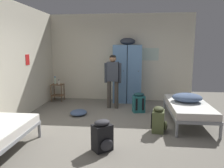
{
  "coord_description": "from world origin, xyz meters",
  "views": [
    {
      "loc": [
        0.51,
        -4.58,
        1.78
      ],
      "look_at": [
        0.0,
        0.27,
        0.95
      ],
      "focal_mm": 34.78,
      "sensor_mm": 36.0,
      "label": 1
    }
  ],
  "objects_px": {
    "locker_bank": "(127,73)",
    "bed_right": "(188,107)",
    "backpack_olive": "(159,120)",
    "shelf_unit": "(58,91)",
    "lotion_bottle": "(59,82)",
    "person_traveler": "(113,77)",
    "water_bottle": "(55,81)",
    "bedding_heap": "(187,98)",
    "clothes_pile_denim": "(79,112)",
    "backpack_teal": "(139,103)",
    "backpack_black": "(102,136)"
  },
  "relations": [
    {
      "from": "shelf_unit",
      "to": "bedding_heap",
      "type": "height_order",
      "value": "bedding_heap"
    },
    {
      "from": "bedding_heap",
      "to": "lotion_bottle",
      "type": "height_order",
      "value": "lotion_bottle"
    },
    {
      "from": "backpack_teal",
      "to": "backpack_olive",
      "type": "height_order",
      "value": "same"
    },
    {
      "from": "person_traveler",
      "to": "locker_bank",
      "type": "bearing_deg",
      "value": 63.98
    },
    {
      "from": "locker_bank",
      "to": "person_traveler",
      "type": "xyz_separation_m",
      "value": [
        -0.39,
        -0.8,
        -0.03
      ]
    },
    {
      "from": "bedding_heap",
      "to": "clothes_pile_denim",
      "type": "relative_size",
      "value": 1.36
    },
    {
      "from": "clothes_pile_denim",
      "to": "backpack_teal",
      "type": "bearing_deg",
      "value": 15.02
    },
    {
      "from": "shelf_unit",
      "to": "person_traveler",
      "type": "xyz_separation_m",
      "value": [
        1.92,
        -0.67,
        0.6
      ]
    },
    {
      "from": "person_traveler",
      "to": "lotion_bottle",
      "type": "relative_size",
      "value": 9.85
    },
    {
      "from": "bed_right",
      "to": "backpack_black",
      "type": "xyz_separation_m",
      "value": [
        -1.81,
        -1.63,
        -0.12
      ]
    },
    {
      "from": "bedding_heap",
      "to": "backpack_teal",
      "type": "distance_m",
      "value": 1.35
    },
    {
      "from": "water_bottle",
      "to": "lotion_bottle",
      "type": "bearing_deg",
      "value": -21.8
    },
    {
      "from": "shelf_unit",
      "to": "lotion_bottle",
      "type": "distance_m",
      "value": 0.31
    },
    {
      "from": "shelf_unit",
      "to": "backpack_teal",
      "type": "distance_m",
      "value": 2.85
    },
    {
      "from": "bed_right",
      "to": "person_traveler",
      "type": "relative_size",
      "value": 1.22
    },
    {
      "from": "person_traveler",
      "to": "clothes_pile_denim",
      "type": "relative_size",
      "value": 3.02
    },
    {
      "from": "bed_right",
      "to": "backpack_black",
      "type": "distance_m",
      "value": 2.44
    },
    {
      "from": "bed_right",
      "to": "clothes_pile_denim",
      "type": "height_order",
      "value": "bed_right"
    },
    {
      "from": "backpack_olive",
      "to": "bed_right",
      "type": "bearing_deg",
      "value": 41.7
    },
    {
      "from": "locker_bank",
      "to": "person_traveler",
      "type": "bearing_deg",
      "value": -116.02
    },
    {
      "from": "backpack_black",
      "to": "backpack_olive",
      "type": "relative_size",
      "value": 1.0
    },
    {
      "from": "shelf_unit",
      "to": "bed_right",
      "type": "bearing_deg",
      "value": -24.2
    },
    {
      "from": "shelf_unit",
      "to": "backpack_black",
      "type": "xyz_separation_m",
      "value": [
        2.01,
        -3.34,
        -0.09
      ]
    },
    {
      "from": "lotion_bottle",
      "to": "backpack_black",
      "type": "bearing_deg",
      "value": -59.62
    },
    {
      "from": "person_traveler",
      "to": "clothes_pile_denim",
      "type": "distance_m",
      "value": 1.43
    },
    {
      "from": "bedding_heap",
      "to": "clothes_pile_denim",
      "type": "xyz_separation_m",
      "value": [
        -2.73,
        0.23,
        -0.53
      ]
    },
    {
      "from": "lotion_bottle",
      "to": "water_bottle",
      "type": "bearing_deg",
      "value": 158.2
    },
    {
      "from": "locker_bank",
      "to": "lotion_bottle",
      "type": "relative_size",
      "value": 13.07
    },
    {
      "from": "shelf_unit",
      "to": "locker_bank",
      "type": "bearing_deg",
      "value": 3.23
    },
    {
      "from": "bed_right",
      "to": "lotion_bottle",
      "type": "relative_size",
      "value": 12.0
    },
    {
      "from": "water_bottle",
      "to": "backpack_black",
      "type": "relative_size",
      "value": 0.46
    },
    {
      "from": "water_bottle",
      "to": "backpack_black",
      "type": "height_order",
      "value": "water_bottle"
    },
    {
      "from": "bedding_heap",
      "to": "person_traveler",
      "type": "distance_m",
      "value": 2.15
    },
    {
      "from": "bed_right",
      "to": "backpack_olive",
      "type": "xyz_separation_m",
      "value": [
        -0.75,
        -0.67,
        -0.12
      ]
    },
    {
      "from": "shelf_unit",
      "to": "lotion_bottle",
      "type": "relative_size",
      "value": 3.6
    },
    {
      "from": "person_traveler",
      "to": "water_bottle",
      "type": "xyz_separation_m",
      "value": [
        -2.0,
        0.69,
        -0.26
      ]
    },
    {
      "from": "bedding_heap",
      "to": "person_traveler",
      "type": "bearing_deg",
      "value": 152.71
    },
    {
      "from": "bed_right",
      "to": "person_traveler",
      "type": "height_order",
      "value": "person_traveler"
    },
    {
      "from": "locker_bank",
      "to": "backpack_olive",
      "type": "xyz_separation_m",
      "value": [
        0.76,
        -2.51,
        -0.71
      ]
    },
    {
      "from": "bed_right",
      "to": "backpack_black",
      "type": "bearing_deg",
      "value": -138.03
    },
    {
      "from": "person_traveler",
      "to": "backpack_teal",
      "type": "relative_size",
      "value": 2.84
    },
    {
      "from": "water_bottle",
      "to": "person_traveler",
      "type": "bearing_deg",
      "value": -19.1
    },
    {
      "from": "water_bottle",
      "to": "backpack_olive",
      "type": "bearing_deg",
      "value": -37.33
    },
    {
      "from": "backpack_black",
      "to": "clothes_pile_denim",
      "type": "bearing_deg",
      "value": 115.83
    },
    {
      "from": "locker_bank",
      "to": "bed_right",
      "type": "bearing_deg",
      "value": -50.72
    },
    {
      "from": "bed_right",
      "to": "person_traveler",
      "type": "distance_m",
      "value": 2.24
    },
    {
      "from": "locker_bank",
      "to": "bedding_heap",
      "type": "relative_size",
      "value": 2.96
    },
    {
      "from": "locker_bank",
      "to": "water_bottle",
      "type": "xyz_separation_m",
      "value": [
        -2.39,
        -0.11,
        -0.28
      ]
    },
    {
      "from": "bedding_heap",
      "to": "water_bottle",
      "type": "bearing_deg",
      "value": 156.8
    },
    {
      "from": "lotion_bottle",
      "to": "backpack_teal",
      "type": "bearing_deg",
      "value": -20.1
    }
  ]
}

